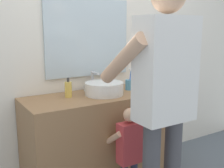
{
  "coord_description": "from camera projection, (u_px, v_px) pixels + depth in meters",
  "views": [
    {
      "loc": [
        -1.19,
        -1.77,
        1.41
      ],
      "look_at": [
        0.0,
        0.15,
        0.96
      ],
      "focal_mm": 44.8,
      "sensor_mm": 36.0,
      "label": 1
    }
  ],
  "objects": [
    {
      "name": "back_wall",
      "position": [
        86.0,
        35.0,
        2.62
      ],
      "size": [
        4.4,
        0.1,
        2.7
      ],
      "color": "silver",
      "rests_on": "ground"
    },
    {
      "name": "vanity_cabinet",
      "position": [
        103.0,
        139.0,
        2.54
      ],
      "size": [
        1.39,
        0.54,
        0.84
      ],
      "primitive_type": "cube",
      "color": "olive",
      "rests_on": "ground"
    },
    {
      "name": "adult_parent",
      "position": [
        163.0,
        85.0,
        1.88
      ],
      "size": [
        0.54,
        0.56,
        1.73
      ],
      "color": "#47474C",
      "rests_on": "ground"
    },
    {
      "name": "soap_bottle",
      "position": [
        68.0,
        89.0,
        2.34
      ],
      "size": [
        0.06,
        0.06,
        0.17
      ],
      "color": "gold",
      "rests_on": "vanity_cabinet"
    },
    {
      "name": "faucet",
      "position": [
        93.0,
        82.0,
        2.59
      ],
      "size": [
        0.18,
        0.14,
        0.18
      ],
      "color": "#B7BABF",
      "rests_on": "vanity_cabinet"
    },
    {
      "name": "child_toddler",
      "position": [
        129.0,
        148.0,
        2.19
      ],
      "size": [
        0.25,
        0.25,
        0.82
      ],
      "color": "#2D334C",
      "rests_on": "ground"
    },
    {
      "name": "sink_basin",
      "position": [
        104.0,
        88.0,
        2.43
      ],
      "size": [
        0.34,
        0.34,
        0.11
      ],
      "color": "silver",
      "rests_on": "vanity_cabinet"
    },
    {
      "name": "toothbrush_cup",
      "position": [
        129.0,
        84.0,
        2.63
      ],
      "size": [
        0.07,
        0.07,
        0.21
      ],
      "color": "#4C8EB2",
      "rests_on": "vanity_cabinet"
    }
  ]
}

